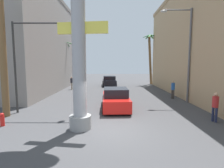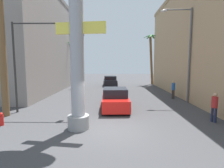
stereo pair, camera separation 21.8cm
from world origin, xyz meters
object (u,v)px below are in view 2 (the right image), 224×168
traffic_light_mast (38,49)px  pedestrian_mid_right (173,88)px  pedestrian_far_left (72,82)px  car_far (110,81)px  palm_tree_far_left (66,58)px  neon_sign_pole (77,38)px  fire_hydrant (1,119)px  palm_tree_near_left (2,37)px  car_lead (115,99)px  street_lamp (185,47)px  palm_tree_far_right (151,55)px  pedestrian_by_sign (214,105)px

traffic_light_mast → pedestrian_mid_right: bearing=24.8°
pedestrian_far_left → car_far: bearing=39.3°
traffic_light_mast → car_far: bearing=73.9°
palm_tree_far_left → neon_sign_pole: bearing=-72.9°
fire_hydrant → palm_tree_near_left: bearing=112.2°
traffic_light_mast → pedestrian_far_left: 11.71m
pedestrian_far_left → palm_tree_near_left: bearing=-95.6°
pedestrian_far_left → neon_sign_pole: bearing=-75.4°
neon_sign_pole → car_lead: 6.06m
palm_tree_far_left → car_lead: bearing=-60.9°
street_lamp → pedestrian_mid_right: street_lamp is taller
street_lamp → palm_tree_near_left: (-12.76, -4.35, 0.16)m
street_lamp → pedestrian_far_left: 14.48m
palm_tree_near_left → fire_hydrant: palm_tree_near_left is taller
neon_sign_pole → pedestrian_far_left: 15.15m
palm_tree_far_left → fire_hydrant: palm_tree_far_left is taller
palm_tree_far_left → street_lamp: bearing=-39.3°
traffic_light_mast → fire_hydrant: (-1.06, -2.62, -3.94)m
palm_tree_far_right → pedestrian_mid_right: (-0.45, -12.57, -3.84)m
neon_sign_pole → pedestrian_by_sign: (7.52, 1.10, -3.56)m
palm_tree_far_right → fire_hydrant: 23.98m
traffic_light_mast → pedestrian_by_sign: 11.39m
traffic_light_mast → pedestrian_by_sign: traffic_light_mast is taller
car_lead → pedestrian_by_sign: size_ratio=2.80×
neon_sign_pole → car_lead: size_ratio=2.05×
palm_tree_near_left → car_lead: bearing=18.4°
car_far → pedestrian_by_sign: bearing=-69.7°
neon_sign_pole → pedestrian_far_left: neon_sign_pole is taller
car_far → pedestrian_mid_right: 12.07m
pedestrian_by_sign → pedestrian_far_left: bearing=130.5°
neon_sign_pole → pedestrian_far_left: bearing=104.6°
neon_sign_pole → street_lamp: 10.09m
pedestrian_mid_right → car_far: bearing=121.5°
car_lead → pedestrian_far_left: pedestrian_far_left is taller
neon_sign_pole → car_lead: bearing=66.3°
neon_sign_pole → pedestrian_by_sign: neon_sign_pole is taller
pedestrian_mid_right → palm_tree_near_left: bearing=-154.4°
car_far → palm_tree_near_left: palm_tree_near_left is taller
street_lamp → fire_hydrant: (-12.10, -5.96, -4.41)m
neon_sign_pole → pedestrian_mid_right: size_ratio=5.59×
car_far → pedestrian_far_left: size_ratio=2.55×
street_lamp → fire_hydrant: 14.19m
pedestrian_mid_right → palm_tree_far_right: bearing=87.9°
neon_sign_pole → palm_tree_far_left: neon_sign_pole is taller
palm_tree_far_left → pedestrian_by_sign: (12.75, -15.96, -3.31)m
street_lamp → pedestrian_far_left: street_lamp is taller
pedestrian_far_left → pedestrian_mid_right: bearing=-29.2°
traffic_light_mast → pedestrian_far_left: size_ratio=3.57×
pedestrian_mid_right → pedestrian_far_left: size_ratio=1.03×
neon_sign_pole → palm_tree_near_left: neon_sign_pole is taller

